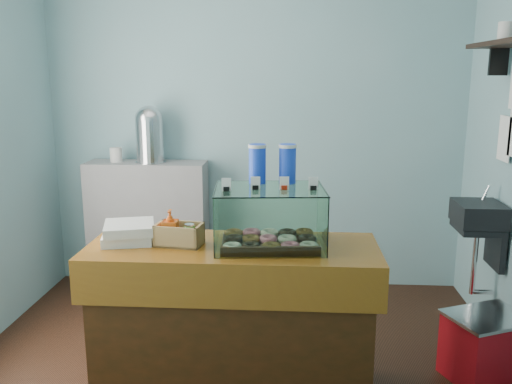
# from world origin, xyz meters

# --- Properties ---
(ground) EXTENTS (3.50, 3.50, 0.00)m
(ground) POSITION_xyz_m (0.00, 0.00, 0.00)
(ground) COLOR black
(ground) RESTS_ON ground
(room_shell) EXTENTS (3.54, 3.04, 2.82)m
(room_shell) POSITION_xyz_m (0.03, 0.01, 1.71)
(room_shell) COLOR #77A5AE
(room_shell) RESTS_ON ground
(counter) EXTENTS (1.60, 0.60, 0.90)m
(counter) POSITION_xyz_m (0.00, -0.25, 0.46)
(counter) COLOR #44210D
(counter) RESTS_ON ground
(back_shelf) EXTENTS (1.00, 0.32, 1.10)m
(back_shelf) POSITION_xyz_m (-0.90, 1.32, 0.55)
(back_shelf) COLOR gray
(back_shelf) RESTS_ON ground
(display_case) EXTENTS (0.62, 0.48, 0.54)m
(display_case) POSITION_xyz_m (0.20, -0.20, 1.07)
(display_case) COLOR #371E10
(display_case) RESTS_ON counter
(condiment_crate) EXTENTS (0.27, 0.18, 0.20)m
(condiment_crate) POSITION_xyz_m (-0.30, -0.26, 0.97)
(condiment_crate) COLOR #A37E51
(condiment_crate) RESTS_ON counter
(pastry_boxes) EXTENTS (0.34, 0.33, 0.11)m
(pastry_boxes) POSITION_xyz_m (-0.59, -0.22, 0.95)
(pastry_boxes) COLOR silver
(pastry_boxes) RESTS_ON counter
(coffee_urn) EXTENTS (0.25, 0.25, 0.47)m
(coffee_urn) POSITION_xyz_m (-0.85, 1.30, 1.35)
(coffee_urn) COLOR silver
(coffee_urn) RESTS_ON back_shelf
(red_cooler) EXTENTS (0.57, 0.51, 0.41)m
(red_cooler) POSITION_xyz_m (1.51, 0.02, 0.21)
(red_cooler) COLOR red
(red_cooler) RESTS_ON ground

